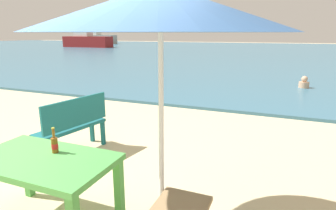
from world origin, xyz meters
name	(u,v)px	position (x,y,z in m)	size (l,w,h in m)	color
sea_water	(264,51)	(0.00, 30.00, 0.04)	(120.00, 50.00, 0.08)	#386B84
picnic_table_green	(43,168)	(-0.27, 0.07, 0.65)	(1.40, 0.80, 0.76)	#4C9E47
beer_bottle_amber	(55,144)	(-0.24, 0.21, 0.85)	(0.07, 0.07, 0.26)	brown
patio_umbrella	(160,9)	(0.88, 0.33, 2.12)	(2.10, 2.10, 2.30)	silver
bench_teal_center	(73,123)	(-1.20, 1.59, 0.54)	(0.59, 1.25, 0.95)	#196066
swimmer_person	(304,83)	(2.59, 8.89, 0.24)	(0.34, 0.34, 0.41)	tan
boat_fishing_trawler	(96,38)	(-29.14, 40.76, 1.02)	(7.21, 1.97, 2.62)	gray
boat_tanker	(87,40)	(-22.60, 29.68, 0.97)	(6.80, 1.86, 2.47)	maroon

